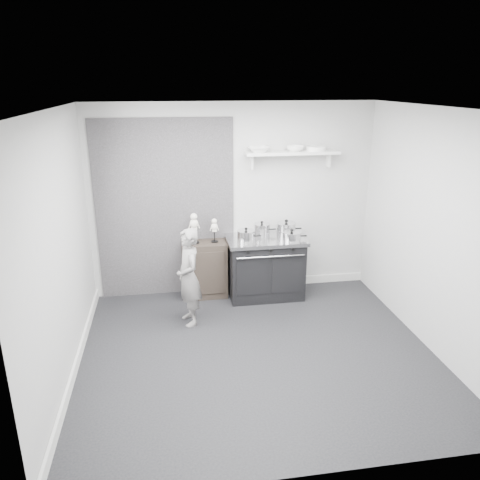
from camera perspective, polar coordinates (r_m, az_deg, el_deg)
name	(u,v)px	position (r m, az deg, el deg)	size (l,w,h in m)	color
ground	(256,352)	(5.51, 2.02, -13.54)	(4.00, 4.00, 0.00)	black
room_shell	(247,211)	(4.97, 0.90, 3.50)	(4.02, 3.62, 2.71)	#ADADAB
wall_shelf	(292,154)	(6.54, 6.36, 10.44)	(1.30, 0.26, 0.24)	silver
stove	(265,267)	(6.68, 3.11, -3.28)	(1.09, 0.68, 0.87)	black
side_cabinet	(205,269)	(6.70, -4.33, -3.57)	(0.62, 0.36, 0.81)	black
child	(189,277)	(5.89, -6.27, -4.51)	(0.46, 0.30, 1.26)	slate
pot_front_left	(246,236)	(6.35, 0.74, 0.51)	(0.33, 0.24, 0.20)	silver
pot_back_left	(262,229)	(6.63, 2.68, 1.32)	(0.32, 0.23, 0.21)	silver
pot_back_right	(286,228)	(6.68, 5.65, 1.42)	(0.36, 0.28, 0.22)	silver
pot_front_right	(292,236)	(6.45, 6.31, 0.50)	(0.34, 0.26, 0.17)	silver
skeleton_full	(194,226)	(6.47, -5.62, 1.72)	(0.14, 0.09, 0.50)	white
skeleton_torso	(214,229)	(6.51, -3.15, 1.39)	(0.11, 0.07, 0.39)	white
bowl_large	(259,149)	(6.42, 2.29, 10.99)	(0.29, 0.29, 0.07)	white
bowl_small	(295,148)	(6.54, 6.73, 11.02)	(0.24, 0.24, 0.07)	white
plate_stack	(316,149)	(6.63, 9.23, 10.95)	(0.27, 0.27, 0.06)	white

